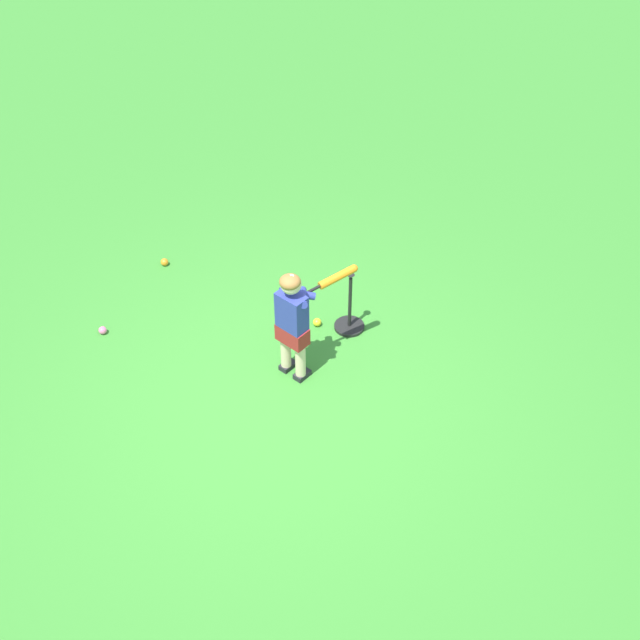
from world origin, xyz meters
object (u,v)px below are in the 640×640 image
child_batter (295,315)px  play_ball_center_lawn (103,330)px  batting_tee (349,319)px  play_ball_far_right (317,322)px  play_ball_by_bucket (165,262)px

child_batter → play_ball_center_lawn: size_ratio=14.32×
play_ball_center_lawn → batting_tee: batting_tee is taller
play_ball_far_right → batting_tee: bearing=44.2°
child_batter → play_ball_center_lawn: child_batter is taller
child_batter → play_ball_far_right: size_ratio=13.67×
play_ball_by_bucket → play_ball_center_lawn: play_ball_by_bucket is taller
child_batter → play_ball_far_right: 0.88m
play_ball_center_lawn → batting_tee: size_ratio=0.12×
play_ball_by_bucket → play_ball_far_right: play_ball_far_right is taller
child_batter → play_ball_center_lawn: (-1.53, -1.05, -0.61)m
play_ball_far_right → batting_tee: batting_tee is taller
child_batter → play_ball_far_right: bearing=123.8°
child_batter → batting_tee: 0.93m
child_batter → play_ball_far_right: (-0.36, 0.53, -0.61)m
play_ball_center_lawn → batting_tee: (1.39, 1.79, 0.07)m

